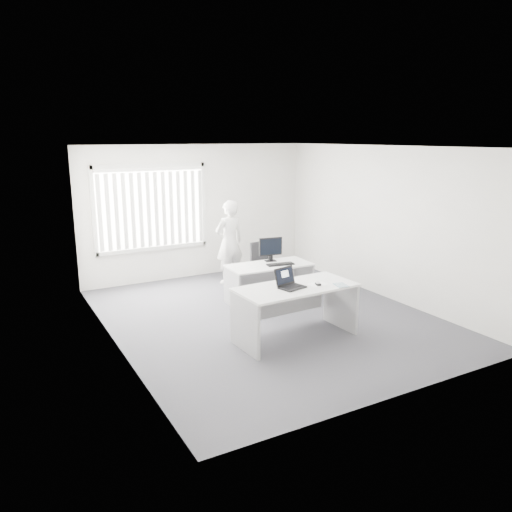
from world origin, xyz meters
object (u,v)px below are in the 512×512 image
desk_near (296,301)px  person (229,242)px  laptop (292,279)px  office_chair (263,276)px  desk_far (269,275)px  monitor (271,249)px

desk_near → person: 3.15m
person → desk_near: bearing=76.3°
desk_near → laptop: bearing=-151.9°
person → laptop: size_ratio=4.70×
office_chair → desk_far: bearing=-114.3°
desk_far → monitor: (0.14, 0.20, 0.42)m
desk_near → monitor: 2.03m
desk_far → laptop: laptop is taller
desk_far → desk_near: bearing=-105.5°
desk_near → laptop: laptop is taller
desk_near → person: person is taller
office_chair → desk_near: bearing=-112.3°
desk_far → monitor: monitor is taller
desk_far → laptop: bearing=-108.0°
person → monitor: bearing=95.8°
laptop → office_chair: bearing=56.7°
desk_far → person: person is taller
desk_near → laptop: 0.39m
desk_far → office_chair: size_ratio=1.63×
desk_near → desk_far: bearing=70.0°
desk_near → monitor: bearing=67.9°
laptop → monitor: 2.10m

